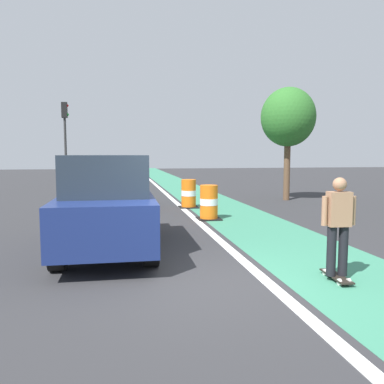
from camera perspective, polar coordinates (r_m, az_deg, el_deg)
The scene contains 11 objects.
ground_plane at distance 6.50m, azimuth 2.60°, elevation -12.88°, with size 100.00×100.00×0.00m, color #2D2D30.
bike_lane_strip at distance 18.52m, azimuth 1.48°, elevation -0.80°, with size 2.50×80.00×0.01m, color #387F60.
lane_divider_stripe at distance 18.27m, azimuth -3.12°, elevation -0.89°, with size 0.20×80.00×0.01m, color silver.
skateboarder_on_lane at distance 6.73m, azimuth 20.68°, elevation -4.60°, with size 0.57×0.81×1.69m.
parked_suv_nearest at distance 8.52m, azimuth -12.28°, elevation -1.45°, with size 1.96×4.62×2.04m.
parked_sedan_second at distance 15.12m, azimuth -11.57°, elevation 0.81°, with size 2.09×4.19×1.70m.
traffic_barrel_front at distance 12.27m, azimuth 2.49°, elevation -1.58°, with size 0.73×0.73×1.09m.
traffic_barrel_mid at distance 14.96m, azimuth -0.50°, elevation -0.28°, with size 0.73×0.73×1.09m.
traffic_light_corner at distance 24.38m, azimuth -18.14°, elevation 8.69°, with size 0.41×0.32×5.10m.
pedestrian_crossing at distance 25.65m, azimuth -17.69°, elevation 2.64°, with size 0.34×0.20×1.61m.
street_tree_sidewalk at distance 17.99m, azimuth 13.93°, elevation 10.54°, with size 2.40×2.40×5.00m.
Camera 1 is at (-1.40, -6.01, 2.06)m, focal length 36.31 mm.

